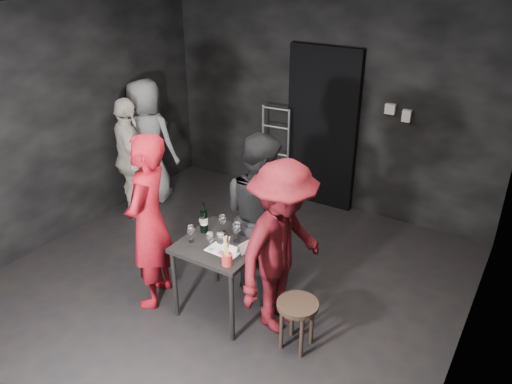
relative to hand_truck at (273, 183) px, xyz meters
The scene contains 26 objects.
floor 2.29m from the hand_truck, 75.29° to the right, with size 4.50×5.00×0.02m, color black.
ceiling 3.36m from the hand_truck, 75.29° to the right, with size 4.50×5.00×0.02m, color silver.
wall_back 1.29m from the hand_truck, 27.15° to the left, with size 4.50×0.04×2.70m, color black.
wall_left 2.98m from the hand_truck, 127.19° to the right, with size 0.04×5.00×2.70m, color black.
wall_right 3.76m from the hand_truck, 37.92° to the right, with size 0.04×5.00×2.70m, color black.
doorway 1.03m from the hand_truck, 22.25° to the left, with size 0.95×0.10×2.10m, color black.
wallbox_upper 1.89m from the hand_truck, ahead, with size 0.12×0.06×0.12m, color #B7B7B2.
wallbox_lower 2.02m from the hand_truck, ahead, with size 0.10×0.06×0.14m, color #B7B7B2.
hand_truck is the anchor object (origin of this frame).
tasting_table 2.46m from the hand_truck, 71.29° to the right, with size 0.72×0.72×0.75m.
stool 2.88m from the hand_truck, 55.89° to the right, with size 0.36×0.36×0.47m.
server_red 2.64m from the hand_truck, 87.40° to the right, with size 0.73×0.48×2.00m, color maroon.
woman_black 2.13m from the hand_truck, 63.74° to the right, with size 0.90×0.49×1.86m, color black.
man_maroon 2.65m from the hand_truck, 58.46° to the right, with size 1.15×0.53×1.78m, color #4F0C12.
bystander_cream 1.95m from the hand_truck, 134.72° to the right, with size 0.94×0.45×1.60m, color silver.
bystander_grey 1.82m from the hand_truck, 149.38° to the right, with size 0.90×0.49×1.84m, color gray.
tasting_mat 2.60m from the hand_truck, 69.94° to the right, with size 0.30×0.20×0.00m, color white.
wine_glass_a 2.56m from the hand_truck, 77.55° to the right, with size 0.07×0.07×0.18m, color white, non-canonical shape.
wine_glass_b 2.39m from the hand_truck, 76.70° to the right, with size 0.08×0.08×0.20m, color white, non-canonical shape.
wine_glass_c 2.33m from the hand_truck, 72.40° to the right, with size 0.07×0.07×0.20m, color white, non-canonical shape.
wine_glass_d 2.64m from the hand_truck, 72.55° to the right, with size 0.07×0.07×0.19m, color white, non-canonical shape.
wine_glass_e 2.67m from the hand_truck, 70.24° to the right, with size 0.08×0.08×0.22m, color white, non-canonical shape.
wine_glass_f 2.46m from the hand_truck, 68.20° to the right, with size 0.08×0.08×0.21m, color white, non-canonical shape.
wine_bottle 2.38m from the hand_truck, 76.61° to the right, with size 0.07×0.07×0.30m.
breadstick_cup 2.83m from the hand_truck, 68.22° to the right, with size 0.09×0.09×0.29m.
reserved_card 2.60m from the hand_truck, 66.20° to the right, with size 0.08×0.13×0.10m, color white, non-canonical shape.
Camera 1 is at (2.50, -3.21, 3.17)m, focal length 35.00 mm.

